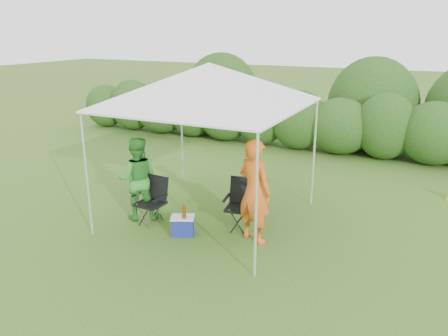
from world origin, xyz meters
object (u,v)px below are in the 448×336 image
at_px(chair_left, 153,197).
at_px(woman, 137,179).
at_px(canopy, 209,85).
at_px(man, 254,191).
at_px(cooler, 183,225).
at_px(chair_right, 242,200).

relative_size(chair_left, woman, 0.55).
xyz_separation_m(canopy, chair_left, (-0.86, -0.60, -1.98)).
relative_size(canopy, chair_left, 3.66).
bearing_deg(canopy, chair_left, -145.13).
bearing_deg(chair_left, man, 7.51).
height_order(woman, cooler, woman).
height_order(canopy, chair_left, canopy).
relative_size(chair_left, cooler, 1.78).
height_order(man, cooler, man).
relative_size(man, woman, 1.12).
bearing_deg(cooler, chair_left, 138.69).
relative_size(canopy, woman, 2.01).
height_order(canopy, woman, canopy).
xyz_separation_m(chair_right, cooler, (-0.78, -0.72, -0.34)).
bearing_deg(man, woman, 22.41).
distance_m(canopy, woman, 2.15).
height_order(man, woman, man).
bearing_deg(cooler, chair_right, 17.65).
distance_m(chair_left, man, 1.96).
height_order(chair_left, woman, woman).
relative_size(chair_right, woman, 0.58).
bearing_deg(man, chair_right, -24.58).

